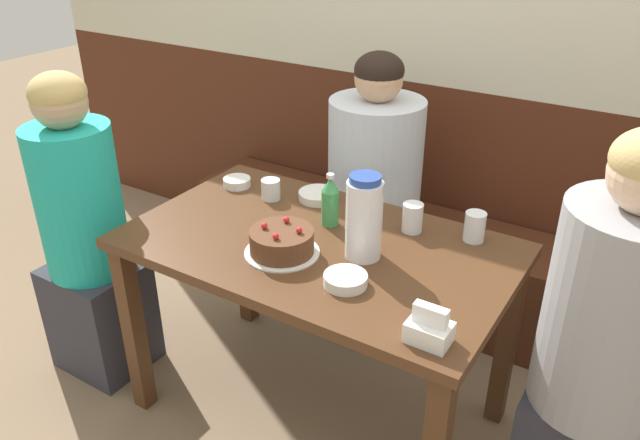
% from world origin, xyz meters
% --- Properties ---
extents(ground_plane, '(12.00, 12.00, 0.00)m').
position_xyz_m(ground_plane, '(0.00, 0.00, 0.00)').
color(ground_plane, '#846B51').
extents(back_wall, '(4.80, 0.04, 2.50)m').
position_xyz_m(back_wall, '(0.00, 1.05, 1.25)').
color(back_wall, '#4C2314').
rests_on(back_wall, ground_plane).
extents(bench_seat, '(2.23, 0.38, 0.43)m').
position_xyz_m(bench_seat, '(0.00, 0.83, 0.22)').
color(bench_seat, '#472314').
rests_on(bench_seat, ground_plane).
extents(dining_table, '(1.24, 0.74, 0.72)m').
position_xyz_m(dining_table, '(0.00, 0.00, 0.62)').
color(dining_table, '#4C2D19').
rests_on(dining_table, ground_plane).
extents(birthday_cake, '(0.24, 0.24, 0.10)m').
position_xyz_m(birthday_cake, '(-0.05, -0.12, 0.76)').
color(birthday_cake, white).
rests_on(birthday_cake, dining_table).
extents(water_pitcher, '(0.11, 0.11, 0.27)m').
position_xyz_m(water_pitcher, '(0.17, 0.00, 0.86)').
color(water_pitcher, white).
rests_on(water_pitcher, dining_table).
extents(soju_bottle, '(0.06, 0.06, 0.18)m').
position_xyz_m(soju_bottle, '(-0.03, 0.12, 0.81)').
color(soju_bottle, '#388E4C').
rests_on(soju_bottle, dining_table).
extents(napkin_holder, '(0.11, 0.08, 0.11)m').
position_xyz_m(napkin_holder, '(0.50, -0.28, 0.76)').
color(napkin_holder, white).
rests_on(napkin_holder, dining_table).
extents(bowl_soup_white, '(0.10, 0.10, 0.03)m').
position_xyz_m(bowl_soup_white, '(-0.49, 0.20, 0.74)').
color(bowl_soup_white, white).
rests_on(bowl_soup_white, dining_table).
extents(bowl_rice_small, '(0.13, 0.13, 0.03)m').
position_xyz_m(bowl_rice_small, '(0.20, -0.17, 0.74)').
color(bowl_rice_small, white).
rests_on(bowl_rice_small, dining_table).
extents(bowl_side_dish, '(0.14, 0.14, 0.03)m').
position_xyz_m(bowl_side_dish, '(-0.16, 0.27, 0.74)').
color(bowl_side_dish, white).
rests_on(bowl_side_dish, dining_table).
extents(glass_water_tall, '(0.07, 0.07, 0.08)m').
position_xyz_m(glass_water_tall, '(-0.31, 0.18, 0.76)').
color(glass_water_tall, silver).
rests_on(glass_water_tall, dining_table).
extents(glass_tumbler_short, '(0.07, 0.07, 0.10)m').
position_xyz_m(glass_tumbler_short, '(0.42, 0.28, 0.77)').
color(glass_tumbler_short, silver).
rests_on(glass_tumbler_short, dining_table).
extents(glass_shot_small, '(0.07, 0.07, 0.10)m').
position_xyz_m(glass_shot_small, '(0.23, 0.23, 0.77)').
color(glass_shot_small, silver).
rests_on(glass_shot_small, dining_table).
extents(person_teal_shirt, '(0.38, 0.38, 1.20)m').
position_xyz_m(person_teal_shirt, '(-0.12, 0.63, 0.59)').
color(person_teal_shirt, '#33333D').
rests_on(person_teal_shirt, ground_plane).
extents(person_pale_blue_shirt, '(0.36, 0.36, 1.25)m').
position_xyz_m(person_pale_blue_shirt, '(0.88, 0.06, 0.62)').
color(person_pale_blue_shirt, '#33333D').
rests_on(person_pale_blue_shirt, ground_plane).
extents(person_grey_tee, '(0.34, 0.30, 1.20)m').
position_xyz_m(person_grey_tee, '(-0.88, -0.22, 0.56)').
color(person_grey_tee, '#33333D').
rests_on(person_grey_tee, ground_plane).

